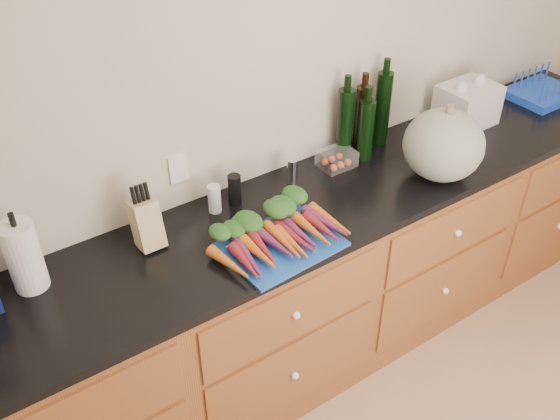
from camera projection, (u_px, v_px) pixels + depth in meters
wall_back at (296, 88)px, 2.69m from camera, size 4.10×0.05×2.60m
cabinets at (333, 276)px, 2.98m from camera, size 3.60×0.64×0.90m
countertop at (338, 196)px, 2.70m from camera, size 3.64×0.62×0.04m
cutting_board at (281, 245)px, 2.39m from camera, size 0.45×0.35×0.01m
carrots at (275, 233)px, 2.40m from camera, size 0.50×0.34×0.07m
squash at (444, 145)px, 2.70m from camera, size 0.35×0.35×0.32m
paper_towel at (24, 257)px, 2.14m from camera, size 0.12×0.12×0.27m
knife_block at (147, 224)px, 2.35m from camera, size 0.10×0.10×0.19m
grinder_salt at (214, 199)px, 2.54m from camera, size 0.05×0.05×0.12m
grinder_pepper at (235, 190)px, 2.58m from camera, size 0.05×0.05×0.14m
canister_chrome at (292, 171)px, 2.72m from camera, size 0.05×0.05×0.11m
tomato_box at (337, 159)px, 2.84m from camera, size 0.16×0.13×0.07m
bottles at (364, 120)px, 2.87m from camera, size 0.30×0.15×0.36m
grocery_bag at (467, 105)px, 3.12m from camera, size 0.28×0.23×0.20m
dish_rack at (542, 91)px, 3.40m from camera, size 0.35×0.28×0.14m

